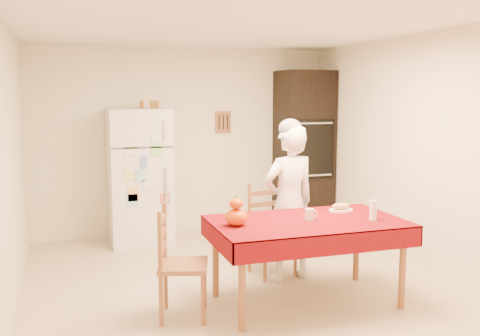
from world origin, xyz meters
name	(u,v)px	position (x,y,z in m)	size (l,w,h in m)	color
floor	(234,286)	(0.00, 0.00, 0.00)	(4.50, 4.50, 0.00)	#C3B18D
room_shell	(233,121)	(0.00, 0.00, 1.62)	(4.02, 4.52, 2.51)	beige
refrigerator	(140,177)	(-0.65, 1.88, 0.85)	(0.75, 0.74, 1.70)	white
oven_cabinet	(304,151)	(1.63, 1.93, 1.10)	(0.70, 0.62, 2.20)	black
dining_table	(307,228)	(0.50, -0.60, 0.69)	(1.70, 1.00, 0.76)	brown
chair_far	(269,226)	(0.48, 0.28, 0.51)	(0.47, 0.46, 0.95)	brown
chair_left	(175,259)	(-0.68, -0.55, 0.51)	(0.50, 0.51, 0.95)	brown
seated_woman	(289,203)	(0.59, 0.02, 0.79)	(0.58, 0.38, 1.58)	white
coffee_mug	(309,214)	(0.52, -0.59, 0.81)	(0.08, 0.08, 0.10)	silver
pumpkin_lower	(236,217)	(-0.16, -0.59, 0.83)	(0.19, 0.19, 0.15)	red
pumpkin_upper	(236,203)	(-0.16, -0.59, 0.95)	(0.12, 0.12, 0.09)	#CC4504
wine_glass	(373,210)	(1.07, -0.76, 0.85)	(0.07, 0.07, 0.18)	white
bread_plate	(341,210)	(0.97, -0.35, 0.77)	(0.24, 0.24, 0.02)	white
bread_loaf	(341,206)	(0.97, -0.35, 0.81)	(0.18, 0.10, 0.06)	#A07D4F
spice_jar_left	(142,105)	(-0.60, 1.93, 1.75)	(0.05, 0.05, 0.10)	#974D1B
spice_jar_mid	(152,105)	(-0.47, 1.93, 1.75)	(0.05, 0.05, 0.10)	#8F5C1A
spice_jar_right	(157,105)	(-0.41, 1.93, 1.75)	(0.05, 0.05, 0.10)	#8D5919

